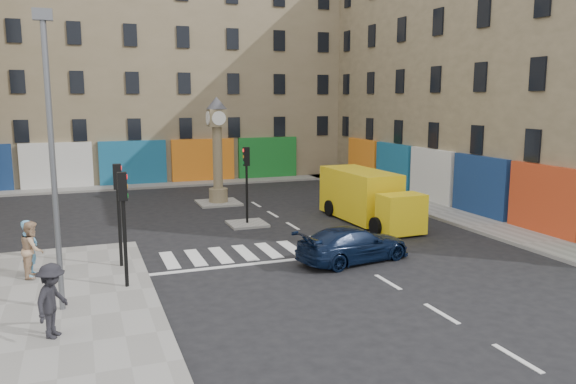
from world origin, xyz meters
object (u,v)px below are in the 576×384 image
navy_sedan (353,244)px  traffic_light_left_near (124,211)px  pedestrian_tan (32,249)px  traffic_light_island (247,173)px  yellow_van (367,197)px  traffic_light_left_far (118,198)px  clock_pillar (217,144)px  pedestrian_dark (52,301)px  pedestrian_blue (30,248)px  lamp_post (52,147)px

navy_sedan → traffic_light_left_near: bearing=81.9°
pedestrian_tan → traffic_light_island: bearing=-54.6°
pedestrian_tan → yellow_van: bearing=-70.3°
traffic_light_left_far → yellow_van: (12.11, 4.02, -1.37)m
yellow_van → traffic_light_left_near: bearing=-154.0°
clock_pillar → navy_sedan: (2.04, -13.35, -2.88)m
traffic_light_left_far → pedestrian_dark: size_ratio=1.93×
traffic_light_island → pedestrian_blue: size_ratio=1.92×
traffic_light_island → yellow_van: 6.12m
pedestrian_blue → pedestrian_tan: bearing=-131.7°
traffic_light_left_near → traffic_light_island: bearing=51.1°
traffic_light_left_near → clock_pillar: (6.30, 13.80, 0.93)m
traffic_light_left_near → navy_sedan: (8.34, 0.45, -1.96)m
yellow_van → pedestrian_dark: yellow_van is taller
clock_pillar → pedestrian_dark: 19.25m
pedestrian_dark → pedestrian_tan: bearing=34.9°
yellow_van → pedestrian_dark: bearing=-147.2°
traffic_light_island → lamp_post: size_ratio=0.45×
navy_sedan → lamp_post: bearing=89.0°
lamp_post → pedestrian_dark: lamp_post is taller
lamp_post → pedestrian_dark: 4.18m
lamp_post → traffic_light_left_near: bearing=36.4°
traffic_light_left_far → clock_pillar: size_ratio=0.61×
traffic_light_island → lamp_post: lamp_post is taller
traffic_light_island → navy_sedan: traffic_light_island is taller
lamp_post → navy_sedan: lamp_post is taller
lamp_post → clock_pillar: 17.31m
traffic_light_island → pedestrian_tan: 10.88m
traffic_light_left_near → lamp_post: lamp_post is taller
navy_sedan → pedestrian_blue: 11.46m
navy_sedan → yellow_van: size_ratio=0.65×
traffic_light_island → pedestrian_tan: traffic_light_island is taller
yellow_van → pedestrian_dark: size_ratio=3.65×
traffic_light_left_far → traffic_light_island: 8.30m
traffic_light_left_far → clock_pillar: bearing=61.1°
navy_sedan → yellow_van: bearing=-43.4°
traffic_light_left_far → traffic_light_island: size_ratio=1.00×
pedestrian_blue → pedestrian_tan: size_ratio=1.00×
lamp_post → pedestrian_dark: (-0.15, -1.98, -3.68)m
traffic_light_left_near → traffic_light_island: traffic_light_left_near is taller
traffic_light_left_far → clock_pillar: (6.30, 11.40, 0.93)m
lamp_post → yellow_van: size_ratio=1.18×
clock_pillar → traffic_light_left_near: bearing=-114.5°
pedestrian_tan → lamp_post: bearing=-161.0°
navy_sedan → yellow_van: yellow_van is taller
traffic_light_island → clock_pillar: 6.07m
traffic_light_left_near → traffic_light_left_far: bearing=90.0°
clock_pillar → traffic_light_left_far: bearing=-118.9°
lamp_post → clock_pillar: (8.20, 15.20, -1.24)m
traffic_light_island → pedestrian_blue: bearing=-149.2°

